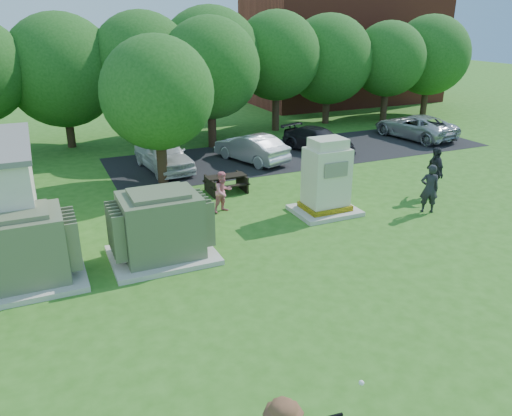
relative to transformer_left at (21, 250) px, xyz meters
name	(u,v)px	position (x,y,z in m)	size (l,w,h in m)	color
ground	(324,313)	(6.50, -4.50, -0.97)	(120.00, 120.00, 0.00)	#2D6619
brick_building	(343,51)	(24.50, 22.50, 3.03)	(15.00, 8.00, 8.00)	maroon
parking_strip	(304,152)	(13.50, 9.00, -0.96)	(20.00, 6.00, 0.01)	#232326
transformer_left	(21,250)	(0.00, 0.00, 0.00)	(3.00, 2.40, 2.07)	beige
transformer_right	(161,227)	(3.70, 0.00, 0.00)	(3.00, 2.40, 2.07)	beige
generator_cabinet	(326,181)	(9.97, 1.14, 0.23)	(2.25, 1.84, 2.75)	beige
picnic_table	(226,182)	(7.52, 4.73, -0.54)	(1.62, 1.21, 0.69)	black
person_by_generator	(429,189)	(13.40, -0.33, -0.07)	(0.65, 0.43, 1.79)	black
person_at_picnic	(223,192)	(6.64, 2.73, -0.21)	(0.74, 0.58, 1.52)	#E17784
person_walking_right	(434,172)	(14.75, 0.90, 0.03)	(1.17, 0.49, 2.00)	#27272C
car_white	(163,154)	(6.02, 8.86, -0.23)	(1.75, 4.34, 1.48)	silver
car_silver_a	(251,148)	(10.25, 8.46, -0.29)	(1.43, 4.10, 1.35)	silver
car_dark	(318,140)	(14.24, 8.79, -0.36)	(1.71, 4.21, 1.22)	black
car_silver_b	(415,127)	(20.90, 9.13, -0.28)	(2.28, 4.95, 1.38)	#B3B3B8
tree_row	(176,66)	(8.25, 14.00, 3.18)	(41.30, 13.30, 7.30)	#47301E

